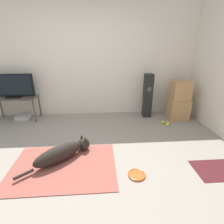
# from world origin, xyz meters

# --- Properties ---
(ground_plane) EXTENTS (12.00, 12.00, 0.00)m
(ground_plane) POSITION_xyz_m (0.00, 0.00, 0.00)
(ground_plane) COLOR gray
(wall_back) EXTENTS (8.00, 0.06, 2.55)m
(wall_back) POSITION_xyz_m (0.00, 2.10, 1.27)
(wall_back) COLOR silver
(wall_back) RESTS_ON ground_plane
(area_rug) EXTENTS (1.48, 1.05, 0.01)m
(area_rug) POSITION_xyz_m (-0.21, 0.01, 0.01)
(area_rug) COLOR #934C42
(area_rug) RESTS_ON ground_plane
(dog) EXTENTS (0.94, 0.80, 0.25)m
(dog) POSITION_xyz_m (-0.24, 0.18, 0.13)
(dog) COLOR black
(dog) RESTS_ON area_rug
(frisbee) EXTENTS (0.24, 0.24, 0.03)m
(frisbee) POSITION_xyz_m (0.79, -0.25, 0.01)
(frisbee) COLOR #DB511E
(frisbee) RESTS_ON ground_plane
(cardboard_box_lower) EXTENTS (0.44, 0.39, 0.46)m
(cardboard_box_lower) POSITION_xyz_m (2.13, 1.59, 0.23)
(cardboard_box_lower) COLOR tan
(cardboard_box_lower) RESTS_ON ground_plane
(cardboard_box_upper) EXTENTS (0.39, 0.34, 0.41)m
(cardboard_box_upper) POSITION_xyz_m (2.14, 1.61, 0.67)
(cardboard_box_upper) COLOR tan
(cardboard_box_upper) RESTS_ON cardboard_box_lower
(floor_speaker) EXTENTS (0.19, 0.19, 1.02)m
(floor_speaker) POSITION_xyz_m (1.45, 1.78, 0.51)
(floor_speaker) COLOR black
(floor_speaker) RESTS_ON ground_plane
(tv_stand) EXTENTS (0.95, 0.44, 0.54)m
(tv_stand) POSITION_xyz_m (-1.55, 1.79, 0.46)
(tv_stand) COLOR brown
(tv_stand) RESTS_ON ground_plane
(tv) EXTENTS (0.90, 0.20, 0.51)m
(tv) POSITION_xyz_m (-1.55, 1.79, 0.79)
(tv) COLOR black
(tv) RESTS_ON tv_stand
(tennis_ball_by_boxes) EXTENTS (0.07, 0.07, 0.07)m
(tennis_ball_by_boxes) POSITION_xyz_m (1.75, 1.19, 0.03)
(tennis_ball_by_boxes) COLOR #C6E033
(tennis_ball_by_boxes) RESTS_ON ground_plane
(tennis_ball_near_speaker) EXTENTS (0.07, 0.07, 0.07)m
(tennis_ball_near_speaker) POSITION_xyz_m (1.79, 1.26, 0.03)
(tennis_ball_near_speaker) COLOR #C6E033
(tennis_ball_near_speaker) RESTS_ON ground_plane
(tennis_ball_loose_on_carpet) EXTENTS (0.07, 0.07, 0.07)m
(tennis_ball_loose_on_carpet) POSITION_xyz_m (1.70, 1.32, 0.03)
(tennis_ball_loose_on_carpet) COLOR #C6E033
(tennis_ball_loose_on_carpet) RESTS_ON ground_plane
(game_console) EXTENTS (0.30, 0.26, 0.09)m
(game_console) POSITION_xyz_m (-1.47, 1.82, 0.04)
(game_console) COLOR #B7B7BC
(game_console) RESTS_ON ground_plane
(door_mat) EXTENTS (0.78, 0.45, 0.01)m
(door_mat) POSITION_xyz_m (2.01, -0.22, 0.00)
(door_mat) COLOR #47191E
(door_mat) RESTS_ON ground_plane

